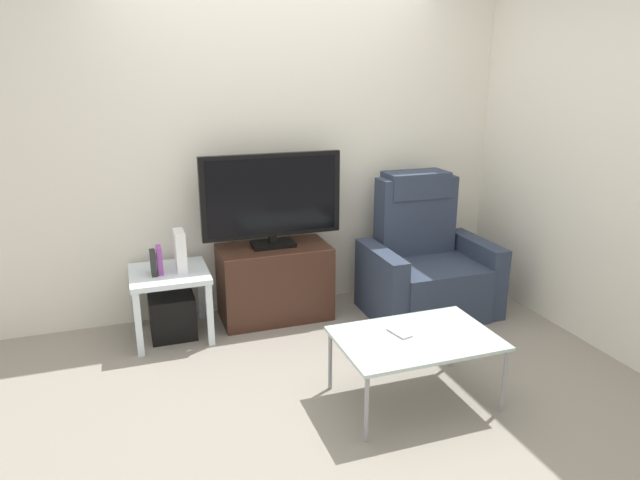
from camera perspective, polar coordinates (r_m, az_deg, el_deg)
ground_plane at (r=3.84m, az=0.70°, el=-12.32°), size 6.40×6.40×0.00m
wall_back at (r=4.46m, az=-4.25°, el=9.49°), size 6.40×0.06×2.60m
wall_side at (r=4.40m, az=24.68°, el=7.89°), size 0.06×4.48×2.60m
tv_stand at (r=4.42m, az=-4.55°, el=-4.20°), size 0.83×0.45×0.57m
television at (r=4.24m, az=-4.82°, el=4.19°), size 1.05×0.20×0.70m
recliner_armchair at (r=4.59m, az=10.48°, el=-2.46°), size 0.98×0.78×1.08m
side_table at (r=4.19m, az=-14.79°, el=-4.08°), size 0.54×0.54×0.49m
subwoofer_box at (r=4.29m, az=-14.54°, el=-7.27°), size 0.31×0.31×0.31m
book_leftmost at (r=4.12m, az=-16.32°, el=-2.20°), size 0.04×0.14×0.17m
book_middle at (r=4.11m, az=-15.74°, el=-1.93°), size 0.04×0.11×0.20m
game_console at (r=4.14m, az=-13.80°, el=-1.03°), size 0.07×0.20×0.29m
coffee_table at (r=3.34m, az=9.55°, el=-9.89°), size 0.90×0.60×0.41m
cell_phone at (r=3.35m, az=7.93°, el=-9.17°), size 0.10×0.16×0.01m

